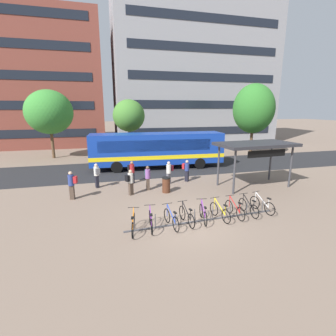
% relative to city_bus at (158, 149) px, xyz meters
% --- Properties ---
extents(ground, '(200.00, 200.00, 0.00)m').
position_rel_city_bus_xyz_m(ground, '(-1.14, -11.44, -1.78)').
color(ground, '#7A6656').
extents(bus_lane_asphalt, '(80.00, 7.20, 0.01)m').
position_rel_city_bus_xyz_m(bus_lane_asphalt, '(-1.14, 0.00, -1.77)').
color(bus_lane_asphalt, '#232326').
rests_on(bus_lane_asphalt, ground).
extents(city_bus, '(12.15, 3.24, 3.20)m').
position_rel_city_bus_xyz_m(city_bus, '(0.00, 0.00, 0.00)').
color(city_bus, '#14389E').
rests_on(city_bus, ground).
extents(bike_rack, '(7.84, 0.51, 0.70)m').
position_rel_city_bus_xyz_m(bike_rack, '(-0.29, -11.66, -1.68)').
color(bike_rack, '#47474C').
rests_on(bike_rack, ground).
extents(parked_bicycle_orange_0, '(0.53, 1.70, 0.99)m').
position_rel_city_bus_xyz_m(parked_bicycle_orange_0, '(-3.77, -11.93, -1.39)').
color(parked_bicycle_orange_0, black).
rests_on(parked_bicycle_orange_0, ground).
extents(parked_bicycle_purple_1, '(0.52, 1.72, 0.99)m').
position_rel_city_bus_xyz_m(parked_bicycle_purple_1, '(-2.96, -11.82, -1.39)').
color(parked_bicycle_purple_1, black).
rests_on(parked_bicycle_purple_1, ground).
extents(parked_bicycle_blue_2, '(0.52, 1.71, 0.99)m').
position_rel_city_bus_xyz_m(parked_bicycle_blue_2, '(-2.00, -11.86, -1.39)').
color(parked_bicycle_blue_2, black).
rests_on(parked_bicycle_blue_2, ground).
extents(parked_bicycle_black_3, '(0.52, 1.72, 0.99)m').
position_rel_city_bus_xyz_m(parked_bicycle_black_3, '(-1.20, -11.72, -1.39)').
color(parked_bicycle_black_3, black).
rests_on(parked_bicycle_black_3, ground).
extents(parked_bicycle_purple_4, '(0.53, 1.70, 0.99)m').
position_rel_city_bus_xyz_m(parked_bicycle_purple_4, '(-0.33, -11.68, -1.39)').
color(parked_bicycle_purple_4, black).
rests_on(parked_bicycle_purple_4, ground).
extents(parked_bicycle_yellow_5, '(0.52, 1.71, 0.99)m').
position_rel_city_bus_xyz_m(parked_bicycle_yellow_5, '(0.56, -11.67, -1.39)').
color(parked_bicycle_yellow_5, black).
rests_on(parked_bicycle_yellow_5, ground).
extents(parked_bicycle_red_6, '(0.52, 1.72, 0.99)m').
position_rel_city_bus_xyz_m(parked_bicycle_red_6, '(1.42, -11.58, -1.39)').
color(parked_bicycle_red_6, black).
rests_on(parked_bicycle_red_6, ground).
extents(parked_bicycle_black_7, '(0.52, 1.72, 0.99)m').
position_rel_city_bus_xyz_m(parked_bicycle_black_7, '(2.26, -11.50, -1.39)').
color(parked_bicycle_black_7, black).
rests_on(parked_bicycle_black_7, ground).
extents(parked_bicycle_white_8, '(0.57, 1.69, 0.99)m').
position_rel_city_bus_xyz_m(parked_bicycle_white_8, '(3.15, -11.39, -1.39)').
color(parked_bicycle_white_8, black).
rests_on(parked_bicycle_white_8, ground).
extents(transit_shelter, '(5.50, 3.18, 3.10)m').
position_rel_city_bus_xyz_m(transit_shelter, '(5.30, -7.28, 1.10)').
color(transit_shelter, '#38383D').
rests_on(transit_shelter, ground).
extents(commuter_red_pack_0, '(0.58, 0.59, 1.64)m').
position_rel_city_bus_xyz_m(commuter_red_pack_0, '(1.10, -4.92, -0.83)').
color(commuter_red_pack_0, black).
rests_on(commuter_red_pack_0, ground).
extents(commuter_black_pack_1, '(0.55, 0.60, 1.66)m').
position_rel_city_bus_xyz_m(commuter_black_pack_1, '(-2.94, -4.37, -0.82)').
color(commuter_black_pack_1, black).
rests_on(commuter_black_pack_1, ground).
extents(commuter_maroon_pack_2, '(0.60, 0.51, 1.67)m').
position_rel_city_bus_xyz_m(commuter_maroon_pack_2, '(-0.33, -5.20, -0.82)').
color(commuter_maroon_pack_2, '#565660').
rests_on(commuter_maroon_pack_2, ground).
extents(commuter_red_pack_3, '(0.58, 0.42, 1.75)m').
position_rel_city_bus_xyz_m(commuter_red_pack_3, '(-6.82, -6.82, -0.76)').
color(commuter_red_pack_3, '#47382D').
rests_on(commuter_red_pack_3, ground).
extents(commuter_grey_pack_4, '(0.48, 0.60, 1.72)m').
position_rel_city_bus_xyz_m(commuter_grey_pack_4, '(-5.41, -4.86, -0.78)').
color(commuter_grey_pack_4, black).
rests_on(commuter_grey_pack_4, ground).
extents(commuter_black_pack_5, '(0.61, 0.54, 1.65)m').
position_rel_city_bus_xyz_m(commuter_black_pack_5, '(-3.34, -6.94, -0.83)').
color(commuter_black_pack_5, '#47382D').
rests_on(commuter_black_pack_5, ground).
extents(commuter_teal_pack_6, '(0.34, 0.52, 1.66)m').
position_rel_city_bus_xyz_m(commuter_teal_pack_6, '(-2.08, -6.17, -0.82)').
color(commuter_teal_pack_6, '#47382D').
rests_on(commuter_teal_pack_6, ground).
extents(trash_bin, '(0.55, 0.55, 1.03)m').
position_rel_city_bus_xyz_m(trash_bin, '(-1.00, -7.00, -1.26)').
color(trash_bin, '#4C2819').
rests_on(trash_bin, ground).
extents(street_tree_0, '(4.59, 4.59, 8.10)m').
position_rel_city_bus_xyz_m(street_tree_0, '(11.80, 3.33, 3.57)').
color(street_tree_0, brown).
rests_on(street_tree_0, ground).
extents(street_tree_1, '(3.38, 3.38, 6.33)m').
position_rel_city_bus_xyz_m(street_tree_1, '(-2.02, 5.18, 2.84)').
color(street_tree_1, brown).
rests_on(street_tree_1, ground).
extents(street_tree_2, '(4.92, 4.92, 7.34)m').
position_rel_city_bus_xyz_m(street_tree_2, '(-10.25, 7.51, 3.22)').
color(street_tree_2, brown).
rests_on(street_tree_2, ground).
extents(building_left_wing, '(20.21, 13.07, 18.05)m').
position_rel_city_bus_xyz_m(building_left_wing, '(-14.59, 20.38, 7.25)').
color(building_left_wing, brown).
rests_on(building_left_wing, ground).
extents(building_right_wing, '(24.35, 10.39, 25.88)m').
position_rel_city_bus_xyz_m(building_right_wing, '(9.43, 16.94, 11.17)').
color(building_right_wing, gray).
rests_on(building_right_wing, ground).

